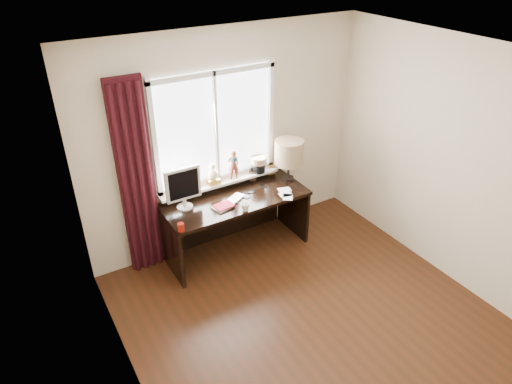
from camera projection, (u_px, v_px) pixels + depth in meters
floor at (325, 333)px, 4.48m from camera, size 3.50×4.00×0.00m
ceiling at (354, 69)px, 3.18m from camera, size 3.50×4.00×0.00m
wall_back at (227, 141)px, 5.32m from camera, size 3.50×0.00×2.60m
wall_left at (134, 299)px, 3.06m from camera, size 0.00×4.00×2.60m
wall_right at (472, 174)px, 4.60m from camera, size 0.00×4.00×2.60m
laptop at (234, 199)px, 5.22m from camera, size 0.35×0.31×0.02m
mug at (245, 207)px, 5.01m from camera, size 0.13×0.13×0.10m
red_cup at (181, 227)px, 4.67m from camera, size 0.07×0.07×0.09m
window at (218, 145)px, 5.21m from camera, size 1.52×0.21×1.40m
curtain at (137, 182)px, 4.84m from camera, size 0.38×0.09×2.25m
desk at (232, 211)px, 5.47m from camera, size 1.70×0.70×0.75m
monitor at (183, 186)px, 4.95m from camera, size 0.40×0.18×0.49m
notebook_stack at (223, 206)px, 5.08m from camera, size 0.26×0.21×0.03m
brush_holder at (253, 175)px, 5.62m from camera, size 0.09×0.09×0.25m
icon_frame at (272, 170)px, 5.73m from camera, size 0.10×0.04×0.13m
table_lamp at (289, 153)px, 5.48m from camera, size 0.35×0.35×0.52m
loose_papers at (286, 194)px, 5.35m from camera, size 0.23×0.32×0.00m
desk_cables at (252, 192)px, 5.38m from camera, size 0.43×0.24×0.01m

